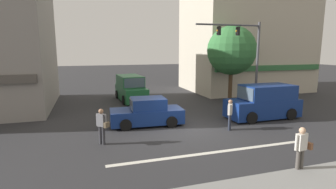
# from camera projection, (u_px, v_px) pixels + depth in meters

# --- Properties ---
(ground_plane) EXTENTS (120.00, 120.00, 0.00)m
(ground_plane) POSITION_uv_depth(u_px,v_px,m) (184.00, 129.00, 14.38)
(ground_plane) COLOR #2B2B2D
(lane_marking_stripe) EXTENTS (9.00, 0.24, 0.01)m
(lane_marking_stripe) POSITION_uv_depth(u_px,v_px,m) (214.00, 152.00, 11.09)
(lane_marking_stripe) COLOR silver
(lane_marking_stripe) RESTS_ON ground
(building_right_corner) EXTENTS (11.90, 8.47, 10.12)m
(building_right_corner) POSITION_uv_depth(u_px,v_px,m) (245.00, 42.00, 27.72)
(building_right_corner) COLOR #B7AD99
(building_right_corner) RESTS_ON ground
(street_tree) EXTENTS (3.90, 3.90, 6.17)m
(street_tree) POSITION_uv_depth(u_px,v_px,m) (232.00, 51.00, 20.77)
(street_tree) COLOR #4C3823
(street_tree) RESTS_ON ground
(utility_pole_near_left) EXTENTS (1.40, 0.22, 8.68)m
(utility_pole_near_left) POSITION_uv_depth(u_px,v_px,m) (20.00, 46.00, 15.65)
(utility_pole_near_left) COLOR brown
(utility_pole_near_left) RESTS_ON ground
(traffic_light_mast) EXTENTS (4.89, 0.32, 6.20)m
(traffic_light_mast) POSITION_uv_depth(u_px,v_px,m) (246.00, 51.00, 18.53)
(traffic_light_mast) COLOR #47474C
(traffic_light_mast) RESTS_ON ground
(sedan_parked_curbside) EXTENTS (4.20, 2.08, 1.58)m
(sedan_parked_curbside) POSITION_uv_depth(u_px,v_px,m) (147.00, 113.00, 15.02)
(sedan_parked_curbside) COLOR navy
(sedan_parked_curbside) RESTS_ON ground
(van_approaching_near) EXTENTS (4.62, 2.07, 2.11)m
(van_approaching_near) POSITION_uv_depth(u_px,v_px,m) (264.00, 102.00, 16.49)
(van_approaching_near) COLOR navy
(van_approaching_near) RESTS_ON ground
(van_waiting_far) EXTENTS (2.27, 4.71, 2.11)m
(van_waiting_far) POSITION_uv_depth(u_px,v_px,m) (131.00, 89.00, 22.21)
(van_waiting_far) COLOR #1E6033
(van_waiting_far) RESTS_ON ground
(pedestrian_foreground_with_bag) EXTENTS (0.68, 0.29, 1.67)m
(pedestrian_foreground_with_bag) POSITION_uv_depth(u_px,v_px,m) (301.00, 147.00, 9.11)
(pedestrian_foreground_with_bag) COLOR #4C4742
(pedestrian_foreground_with_bag) RESTS_ON ground
(pedestrian_mid_crossing) EXTENTS (0.39, 0.48, 1.67)m
(pedestrian_mid_crossing) POSITION_uv_depth(u_px,v_px,m) (230.00, 113.00, 14.04)
(pedestrian_mid_crossing) COLOR #232838
(pedestrian_mid_crossing) RESTS_ON ground
(pedestrian_far_side) EXTENTS (0.57, 0.60, 1.67)m
(pedestrian_far_side) POSITION_uv_depth(u_px,v_px,m) (102.00, 124.00, 11.87)
(pedestrian_far_side) COLOR #333338
(pedestrian_far_side) RESTS_ON ground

